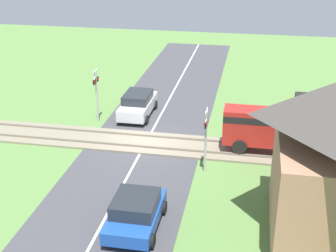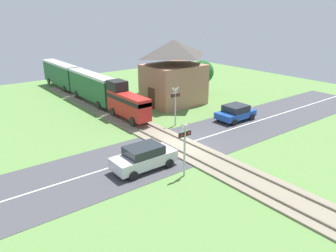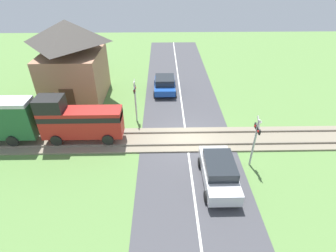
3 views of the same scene
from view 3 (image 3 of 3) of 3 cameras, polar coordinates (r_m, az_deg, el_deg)
name	(u,v)px [view 3 (image 3 of 3)]	position (r m, az deg, el deg)	size (l,w,h in m)	color
ground_plane	(187,140)	(18.39, 4.07, -3.07)	(60.00, 60.00, 0.00)	#5B8442
road_surface	(187,140)	(18.39, 4.07, -3.05)	(48.00, 6.40, 0.02)	#424247
track_bed	(187,139)	(18.35, 4.08, -2.90)	(2.80, 48.00, 0.24)	gray
car_near_crossing	(219,171)	(15.02, 11.01, -9.66)	(4.11, 1.91, 1.55)	silver
car_far_side	(165,84)	(24.70, -0.71, 9.13)	(3.62, 2.06, 1.42)	#1E4CA8
crossing_signal_west_approach	(256,136)	(15.83, 18.54, -2.14)	(0.90, 0.18, 3.39)	#B7B7B7
crossing_signal_east_approach	(135,96)	(19.54, -7.18, 6.53)	(0.90, 0.18, 3.39)	#B7B7B7
station_building	(73,62)	(24.11, -20.03, 12.98)	(6.12, 5.11, 6.66)	#AD7A5B
pedestrian_by_station	(52,111)	(22.22, -23.86, 3.03)	(0.39, 0.39, 1.57)	#333338
tree_by_station	(76,51)	(29.55, -19.44, 15.19)	(2.72, 2.72, 3.92)	brown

